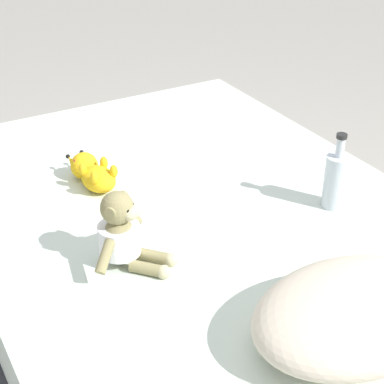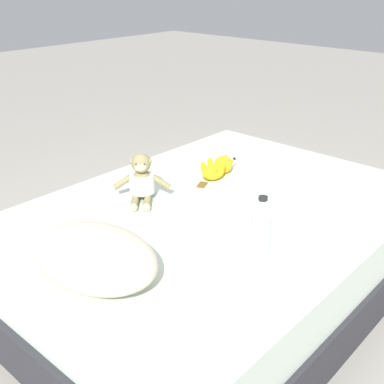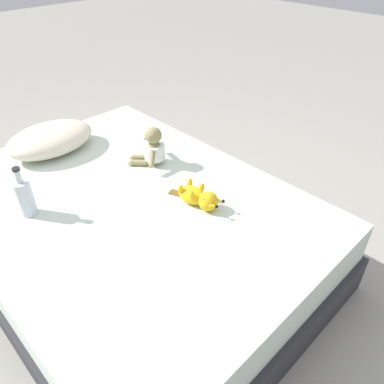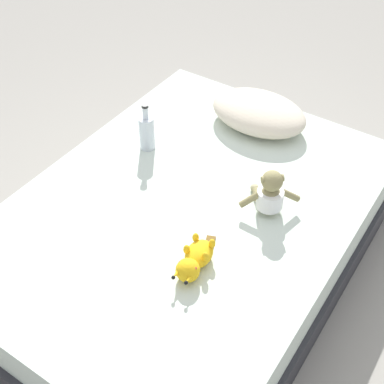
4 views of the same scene
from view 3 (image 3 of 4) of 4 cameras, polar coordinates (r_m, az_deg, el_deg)
The scene contains 6 objects.
ground_plane at distance 2.27m, azimuth -8.85°, elevation -10.14°, with size 16.00×16.00×0.00m, color #9E998E.
bed at distance 2.12m, azimuth -9.39°, elevation -6.01°, with size 1.50×2.05×0.45m.
pillow at distance 2.49m, azimuth -20.86°, elevation 7.58°, with size 0.54×0.38×0.16m.
plush_monkey at distance 2.20m, azimuth -6.07°, elevation 6.56°, with size 0.26×0.26×0.24m.
plush_yellow_creature at distance 1.88m, azimuth 1.03°, elevation -0.79°, with size 0.13×0.33×0.10m.
glass_bottle at distance 1.96m, azimuth -24.19°, elevation -0.71°, with size 0.08×0.08×0.27m.
Camera 3 is at (-0.83, -1.35, 1.62)m, focal length 34.84 mm.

